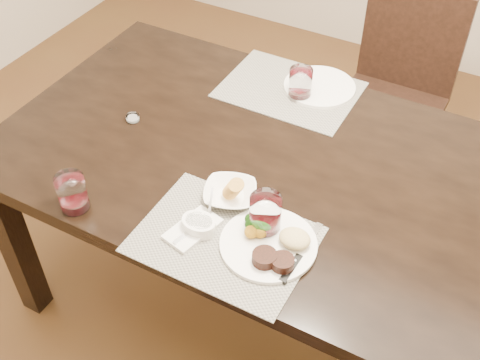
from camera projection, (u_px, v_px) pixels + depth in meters
The scene contains 15 objects.
ground_plane at pixel (298, 318), 2.30m from camera, with size 4.50×4.50×0.00m, color #482A17.
dining_table at pixel (312, 195), 1.84m from camera, with size 2.00×1.00×0.75m.
chair_far at pixel (397, 85), 2.54m from camera, with size 0.42×0.42×0.90m.
placemat_near at pixel (224, 239), 1.60m from camera, with size 0.46×0.34×0.00m, color gray.
placemat_far at pixel (290, 90), 2.09m from camera, with size 0.46×0.34×0.00m, color gray.
dinner_plate at pixel (272, 244), 1.56m from camera, with size 0.26×0.26×0.05m.
napkin_fork at pixel (193, 229), 1.61m from camera, with size 0.12×0.17×0.02m.
steak_knife at pixel (295, 262), 1.53m from camera, with size 0.02×0.23×0.01m.
cracker_bowl at pixel (230, 193), 1.69m from camera, with size 0.19×0.19×0.07m.
sauce_ramekin at pixel (199, 224), 1.61m from camera, with size 0.10×0.14×0.08m.
wine_glass_near at pixel (265, 216), 1.59m from camera, with size 0.08×0.08×0.12m.
far_plate at pixel (320, 86), 2.10m from camera, with size 0.25×0.25×0.01m, color white.
wine_glass_far at pixel (300, 85), 2.03m from camera, with size 0.08×0.08×0.11m.
wine_glass_side at pixel (73, 194), 1.65m from camera, with size 0.08×0.08×0.11m.
salt_cellar at pixel (133, 118), 1.97m from camera, with size 0.04×0.04×0.02m.
Camera 1 is at (0.43, -1.25, 1.97)m, focal length 45.00 mm.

